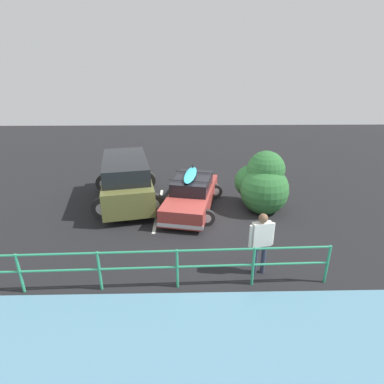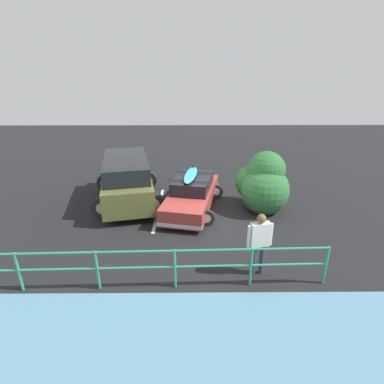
{
  "view_description": "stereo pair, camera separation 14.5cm",
  "coord_description": "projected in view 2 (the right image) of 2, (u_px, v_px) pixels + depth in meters",
  "views": [
    {
      "loc": [
        0.88,
        10.32,
        5.12
      ],
      "look_at": [
        0.65,
        -0.19,
        0.95
      ],
      "focal_mm": 28.0,
      "sensor_mm": 36.0,
      "label": 1
    },
    {
      "loc": [
        0.74,
        10.32,
        5.12
      ],
      "look_at": [
        0.65,
        -0.19,
        0.95
      ],
      "focal_mm": 28.0,
      "sensor_mm": 36.0,
      "label": 2
    }
  ],
  "objects": [
    {
      "name": "ground_plane",
      "position": [
        209.0,
        217.0,
        11.49
      ],
      "size": [
        44.0,
        44.0,
        0.02
      ],
      "primitive_type": "cube",
      "color": "black",
      "rests_on": "ground"
    },
    {
      "name": "parking_stripe",
      "position": [
        159.0,
        208.0,
        12.21
      ],
      "size": [
        0.12,
        4.15,
        0.0
      ],
      "primitive_type": "cube",
      "rotation": [
        0.0,
        0.0,
        1.57
      ],
      "color": "silver",
      "rests_on": "ground"
    },
    {
      "name": "sedan_car",
      "position": [
        192.0,
        194.0,
        12.03
      ],
      "size": [
        2.74,
        4.55,
        1.56
      ],
      "color": "#9E3833",
      "rests_on": "ground"
    },
    {
      "name": "suv_car",
      "position": [
        127.0,
        179.0,
        12.55
      ],
      "size": [
        3.31,
        5.09,
        1.92
      ],
      "color": "brown",
      "rests_on": "ground"
    },
    {
      "name": "person_bystander",
      "position": [
        260.0,
        239.0,
        7.83
      ],
      "size": [
        0.69,
        0.3,
        1.8
      ],
      "color": "#33384C",
      "rests_on": "ground"
    },
    {
      "name": "railing_fence",
      "position": [
        136.0,
        263.0,
        7.42
      ],
      "size": [
        9.71,
        0.34,
        1.11
      ],
      "color": "#2D9366",
      "rests_on": "ground"
    },
    {
      "name": "bush_near_left",
      "position": [
        263.0,
        185.0,
        11.81
      ],
      "size": [
        2.06,
        2.33,
        2.45
      ],
      "color": "#4C3828",
      "rests_on": "ground"
    }
  ]
}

